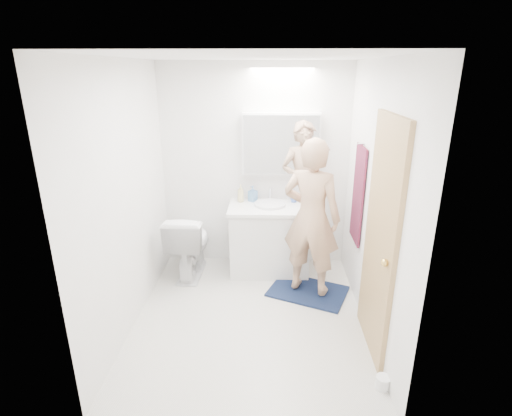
{
  "coord_description": "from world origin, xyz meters",
  "views": [
    {
      "loc": [
        0.18,
        -3.3,
        2.31
      ],
      "look_at": [
        0.05,
        0.25,
        1.05
      ],
      "focal_mm": 27.63,
      "sensor_mm": 36.0,
      "label": 1
    }
  ],
  "objects_px": {
    "toilet": "(189,244)",
    "soap_bottle_a": "(241,193)",
    "person": "(311,218)",
    "soap_bottle_b": "(253,193)",
    "toilet_paper_roll": "(383,382)",
    "medicine_cabinet": "(281,144)",
    "vanity_cabinet": "(270,240)",
    "toothbrush_cup": "(294,199)"
  },
  "relations": [
    {
      "from": "toilet",
      "to": "soap_bottle_a",
      "type": "xyz_separation_m",
      "value": [
        0.59,
        0.27,
        0.54
      ]
    },
    {
      "from": "person",
      "to": "soap_bottle_b",
      "type": "height_order",
      "value": "person"
    },
    {
      "from": "soap_bottle_b",
      "to": "toilet_paper_roll",
      "type": "distance_m",
      "value": 2.45
    },
    {
      "from": "medicine_cabinet",
      "to": "soap_bottle_a",
      "type": "height_order",
      "value": "medicine_cabinet"
    },
    {
      "from": "vanity_cabinet",
      "to": "toothbrush_cup",
      "type": "bearing_deg",
      "value": 29.87
    },
    {
      "from": "soap_bottle_b",
      "to": "toothbrush_cup",
      "type": "bearing_deg",
      "value": -2.36
    },
    {
      "from": "person",
      "to": "soap_bottle_b",
      "type": "relative_size",
      "value": 8.73
    },
    {
      "from": "soap_bottle_a",
      "to": "toothbrush_cup",
      "type": "bearing_deg",
      "value": 0.91
    },
    {
      "from": "soap_bottle_b",
      "to": "toothbrush_cup",
      "type": "relative_size",
      "value": 2.0
    },
    {
      "from": "vanity_cabinet",
      "to": "person",
      "type": "xyz_separation_m",
      "value": [
        0.42,
        -0.5,
        0.48
      ]
    },
    {
      "from": "vanity_cabinet",
      "to": "soap_bottle_a",
      "type": "distance_m",
      "value": 0.66
    },
    {
      "from": "medicine_cabinet",
      "to": "person",
      "type": "relative_size",
      "value": 0.53
    },
    {
      "from": "person",
      "to": "soap_bottle_a",
      "type": "height_order",
      "value": "person"
    },
    {
      "from": "person",
      "to": "toothbrush_cup",
      "type": "bearing_deg",
      "value": -54.89
    },
    {
      "from": "medicine_cabinet",
      "to": "toilet",
      "type": "relative_size",
      "value": 1.14
    },
    {
      "from": "toilet",
      "to": "toilet_paper_roll",
      "type": "bearing_deg",
      "value": 138.31
    },
    {
      "from": "toilet",
      "to": "toilet_paper_roll",
      "type": "relative_size",
      "value": 7.04
    },
    {
      "from": "vanity_cabinet",
      "to": "toilet",
      "type": "relative_size",
      "value": 1.16
    },
    {
      "from": "medicine_cabinet",
      "to": "person",
      "type": "bearing_deg",
      "value": -66.39
    },
    {
      "from": "person",
      "to": "soap_bottle_b",
      "type": "bearing_deg",
      "value": -24.34
    },
    {
      "from": "medicine_cabinet",
      "to": "toilet",
      "type": "height_order",
      "value": "medicine_cabinet"
    },
    {
      "from": "toothbrush_cup",
      "to": "toilet_paper_roll",
      "type": "distance_m",
      "value": 2.25
    },
    {
      "from": "person",
      "to": "toilet_paper_roll",
      "type": "xyz_separation_m",
      "value": [
        0.45,
        -1.35,
        -0.82
      ]
    },
    {
      "from": "toothbrush_cup",
      "to": "person",
      "type": "bearing_deg",
      "value": -77.58
    },
    {
      "from": "toilet_paper_roll",
      "to": "soap_bottle_a",
      "type": "bearing_deg",
      "value": 121.51
    },
    {
      "from": "vanity_cabinet",
      "to": "medicine_cabinet",
      "type": "height_order",
      "value": "medicine_cabinet"
    },
    {
      "from": "toilet",
      "to": "toothbrush_cup",
      "type": "xyz_separation_m",
      "value": [
        1.21,
        0.28,
        0.48
      ]
    },
    {
      "from": "person",
      "to": "toilet_paper_roll",
      "type": "height_order",
      "value": "person"
    },
    {
      "from": "soap_bottle_a",
      "to": "toilet",
      "type": "bearing_deg",
      "value": -155.66
    },
    {
      "from": "soap_bottle_a",
      "to": "toothbrush_cup",
      "type": "xyz_separation_m",
      "value": [
        0.63,
        0.01,
        -0.06
      ]
    },
    {
      "from": "soap_bottle_a",
      "to": "toothbrush_cup",
      "type": "distance_m",
      "value": 0.63
    },
    {
      "from": "vanity_cabinet",
      "to": "soap_bottle_a",
      "type": "relative_size",
      "value": 4.28
    },
    {
      "from": "toilet_paper_roll",
      "to": "medicine_cabinet",
      "type": "bearing_deg",
      "value": 110.32
    },
    {
      "from": "medicine_cabinet",
      "to": "toilet",
      "type": "bearing_deg",
      "value": -162.77
    },
    {
      "from": "medicine_cabinet",
      "to": "toilet_paper_roll",
      "type": "distance_m",
      "value": 2.63
    },
    {
      "from": "toilet",
      "to": "person",
      "type": "xyz_separation_m",
      "value": [
        1.36,
        -0.38,
        0.49
      ]
    },
    {
      "from": "person",
      "to": "soap_bottle_a",
      "type": "bearing_deg",
      "value": -17.26
    },
    {
      "from": "medicine_cabinet",
      "to": "soap_bottle_b",
      "type": "xyz_separation_m",
      "value": [
        -0.32,
        -0.03,
        -0.59
      ]
    },
    {
      "from": "person",
      "to": "toilet_paper_roll",
      "type": "relative_size",
      "value": 15.0
    },
    {
      "from": "soap_bottle_b",
      "to": "toilet",
      "type": "bearing_deg",
      "value": -157.93
    },
    {
      "from": "toilet",
      "to": "person",
      "type": "distance_m",
      "value": 1.49
    },
    {
      "from": "person",
      "to": "vanity_cabinet",
      "type": "bearing_deg",
      "value": -26.82
    }
  ]
}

